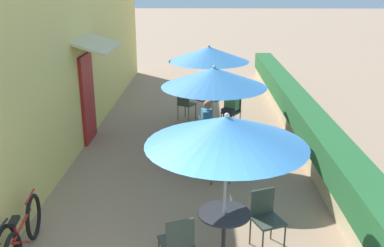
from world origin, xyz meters
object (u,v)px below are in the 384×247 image
Objects in this scene: patio_umbrella_mid at (214,77)px; cafe_chair_far_left at (185,102)px; seated_patron_mid_right at (209,125)px; coffee_cup_mid at (217,134)px; patio_table_mid at (213,143)px; cafe_chair_far_right at (232,109)px; patio_table_far at (208,106)px; seated_patron_far_right at (231,104)px; cafe_chair_near_left at (266,214)px; patio_table_near at (224,227)px; patio_umbrella_near at (226,131)px; patio_umbrella_far at (209,54)px; bicycle_second at (24,235)px; cafe_chair_near_right at (178,240)px; cafe_chair_mid_left at (223,156)px; cafe_chair_mid_right at (204,132)px.

cafe_chair_far_left is at bearing 102.64° from patio_umbrella_mid.
seated_patron_mid_right is 0.85m from coffee_cup_mid.
patio_table_mid is 3.20m from cafe_chair_far_left.
cafe_chair_far_right is at bearing 77.17° from patio_table_mid.
patio_table_far is 0.72m from seated_patron_far_right.
cafe_chair_far_left is at bearing 154.00° from patio_table_far.
cafe_chair_near_left is at bearing -76.17° from patio_table_mid.
patio_umbrella_near reaches higher than patio_table_near.
bicycle_second is (-2.63, -6.03, -1.55)m from patio_umbrella_far.
patio_table_mid is (-0.08, 3.18, -1.40)m from patio_umbrella_near.
cafe_chair_near_right reaches higher than patio_table_mid.
cafe_chair_near_right and cafe_chair_mid_left have the same top height.
seated_patron_mid_right is at bearing 103.46° from seated_patron_far_right.
coffee_cup_mid is (-0.01, 3.04, 0.27)m from patio_table_near.
cafe_chair_near_right is at bearing -94.26° from patio_umbrella_far.
patio_umbrella_near is 2.86m from cafe_chair_mid_left.
cafe_chair_mid_left is at bearing 87.74° from patio_umbrella_near.
cafe_chair_near_left is (0.62, 0.34, 0.00)m from patio_table_near.
seated_patron_far_right reaches higher than patio_table_mid.
seated_patron_far_right is at bearing -35.11° from patio_umbrella_far.
patio_table_near is at bearing -6.34° from seated_patron_mid_right.
coffee_cup_mid is 0.10× the size of cafe_chair_far_right.
patio_umbrella_mid is at bearing 6.22° from cafe_chair_mid_left.
coffee_cup_mid is (0.25, -0.82, 0.26)m from cafe_chair_mid_right.
patio_umbrella_near is 5.99m from patio_umbrella_far.
patio_table_far is (-0.14, 2.95, -0.27)m from coffee_cup_mid.
cafe_chair_mid_right is at bearing 107.26° from coffee_cup_mid.
patio_umbrella_near is at bearing -6.34° from seated_patron_mid_right.
cafe_chair_mid_right is 0.40× the size of patio_umbrella_far.
cafe_chair_near_left is 1.18× the size of patio_table_mid.
patio_table_far is at bearing 171.30° from seated_patron_mid_right.
patio_umbrella_near and patio_umbrella_far have the same top height.
cafe_chair_near_right is 1.00× the size of cafe_chair_far_right.
cafe_chair_mid_right is at bearing 104.79° from patio_umbrella_mid.
cafe_chair_mid_right is (-0.36, 1.36, 0.00)m from cafe_chair_mid_left.
patio_table_near is 3.18m from patio_table_mid.
patio_umbrella_near is at bearing -4.70° from cafe_chair_mid_right.
cafe_chair_near_right is 0.40× the size of patio_umbrella_far.
patio_umbrella_near is at bearing 6.22° from cafe_chair_near_left.
cafe_chair_near_right is 1.00× the size of cafe_chair_mid_right.
patio_umbrella_near reaches higher than cafe_chair_far_right.
seated_patron_mid_right is at bearing 95.69° from patio_table_mid.
cafe_chair_far_left is at bearing 68.69° from cafe_chair_near_right.
cafe_chair_mid_right is 4.65m from bicycle_second.
patio_table_mid is (0.54, 3.52, -0.00)m from cafe_chair_near_right.
coffee_cup_mid reaches higher than bicycle_second.
coffee_cup_mid is 4.17m from bicycle_second.
patio_table_far is 0.85× the size of cafe_chair_far_right.
coffee_cup_mid is at bearing -61.64° from patio_table_mid.
seated_patron_far_right is (0.33, 3.09, 0.17)m from cafe_chair_mid_left.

